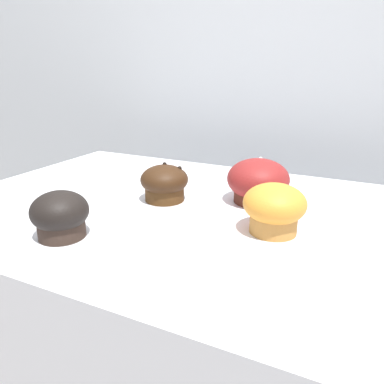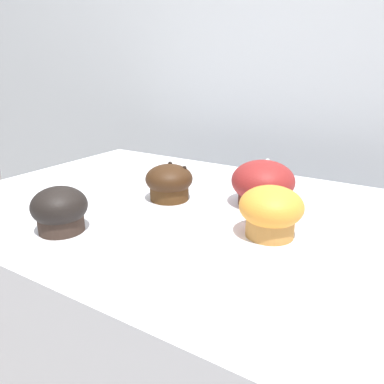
% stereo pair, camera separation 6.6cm
% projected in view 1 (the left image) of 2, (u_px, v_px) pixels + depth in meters
% --- Properties ---
extents(wall_back, '(3.20, 0.10, 1.80)m').
position_uv_depth(wall_back, '(278.00, 145.00, 1.21)').
color(wall_back, silver).
rests_on(wall_back, ground).
extents(muffin_front_center, '(0.12, 0.12, 0.09)m').
position_uv_depth(muffin_front_center, '(258.00, 182.00, 0.73)').
color(muffin_front_center, '#4D2016').
rests_on(muffin_front_center, display_counter).
extents(muffin_back_left, '(0.09, 0.09, 0.07)m').
position_uv_depth(muffin_back_left, '(164.00, 183.00, 0.74)').
color(muffin_back_left, '#492D14').
rests_on(muffin_back_left, display_counter).
extents(muffin_back_right, '(0.10, 0.10, 0.08)m').
position_uv_depth(muffin_back_right, '(274.00, 208.00, 0.59)').
color(muffin_back_right, '#C2833C').
rests_on(muffin_back_right, display_counter).
extents(muffin_front_left, '(0.09, 0.09, 0.07)m').
position_uv_depth(muffin_front_left, '(60.00, 215.00, 0.58)').
color(muffin_front_left, '#33251E').
rests_on(muffin_front_left, display_counter).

